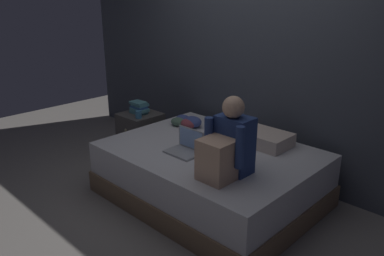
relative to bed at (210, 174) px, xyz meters
The scene contains 10 objects.
ground_plane 0.45m from the bed, 123.69° to the right, with size 8.00×8.00×0.00m, color gray.
wall_back 1.43m from the bed, 102.53° to the left, with size 5.60×0.10×2.70m, color #424751.
bed is the anchor object (origin of this frame).
nightstand 1.31m from the bed, behind, with size 0.44×0.46×0.56m.
person_sitting 0.76m from the bed, 34.66° to the right, with size 0.39×0.44×0.65m.
laptop 0.41m from the bed, 114.70° to the right, with size 0.32×0.23×0.22m.
pillow 0.62m from the bed, 58.28° to the left, with size 0.56×0.36×0.13m, color beige.
book_stack 1.38m from the bed, behind, with size 0.22×0.16×0.15m.
mug 1.22m from the bed, behind, with size 0.08×0.08×0.09m, color teal.
clothes_pile 0.78m from the bed, 153.42° to the left, with size 0.36×0.25×0.12m.
Camera 1 is at (2.45, -2.27, 1.94)m, focal length 35.91 mm.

